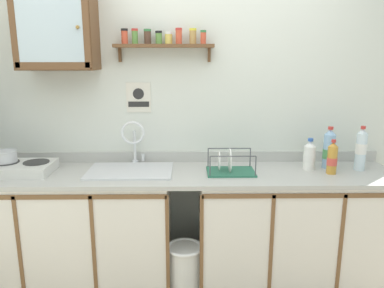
% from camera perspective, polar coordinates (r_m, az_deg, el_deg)
% --- Properties ---
extents(back_wall, '(3.69, 0.07, 2.66)m').
position_cam_1_polar(back_wall, '(2.83, -1.91, 5.76)').
color(back_wall, silver).
rests_on(back_wall, ground).
extents(lower_cabinet_run, '(1.48, 0.57, 0.88)m').
position_cam_1_polar(lower_cabinet_run, '(2.92, -18.18, -12.96)').
color(lower_cabinet_run, black).
rests_on(lower_cabinet_run, ground).
extents(lower_cabinet_run_right, '(1.40, 0.57, 0.88)m').
position_cam_1_polar(lower_cabinet_run_right, '(2.90, 15.30, -12.94)').
color(lower_cabinet_run_right, black).
rests_on(lower_cabinet_run_right, ground).
extents(countertop, '(3.05, 0.59, 0.03)m').
position_cam_1_polar(countertop, '(2.62, -1.97, -4.67)').
color(countertop, '#B2B2AD').
rests_on(countertop, lower_cabinet_run).
extents(backsplash, '(3.05, 0.02, 0.08)m').
position_cam_1_polar(backsplash, '(2.87, -1.87, -1.96)').
color(backsplash, '#B2B2AD').
rests_on(backsplash, countertop).
extents(sink, '(0.59, 0.44, 0.44)m').
position_cam_1_polar(sink, '(2.69, -9.38, -4.30)').
color(sink, silver).
rests_on(sink, countertop).
extents(hot_plate_stove, '(0.44, 0.31, 0.08)m').
position_cam_1_polar(hot_plate_stove, '(2.85, -24.87, -3.38)').
color(hot_plate_stove, silver).
rests_on(hot_plate_stove, countertop).
extents(saucepan, '(0.29, 0.17, 0.08)m').
position_cam_1_polar(saucepan, '(2.90, -26.82, -1.64)').
color(saucepan, silver).
rests_on(saucepan, hot_plate_stove).
extents(bottle_water_clear_0, '(0.08, 0.08, 0.32)m').
position_cam_1_polar(bottle_water_clear_0, '(2.89, 24.52, -0.75)').
color(bottle_water_clear_0, silver).
rests_on(bottle_water_clear_0, countertop).
extents(bottle_juice_amber_1, '(0.07, 0.07, 0.24)m').
position_cam_1_polar(bottle_juice_amber_1, '(2.74, 20.73, -2.11)').
color(bottle_juice_amber_1, gold).
rests_on(bottle_juice_amber_1, countertop).
extents(bottle_water_blue_2, '(0.08, 0.08, 0.31)m').
position_cam_1_polar(bottle_water_blue_2, '(2.87, 20.28, -0.82)').
color(bottle_water_blue_2, '#8CB7E0').
rests_on(bottle_water_blue_2, countertop).
extents(bottle_opaque_white_3, '(0.09, 0.09, 0.23)m').
position_cam_1_polar(bottle_opaque_white_3, '(2.80, 17.59, -1.71)').
color(bottle_opaque_white_3, white).
rests_on(bottle_opaque_white_3, countertop).
extents(dish_rack, '(0.33, 0.24, 0.17)m').
position_cam_1_polar(dish_rack, '(2.62, 5.77, -3.69)').
color(dish_rack, '#26664C').
rests_on(dish_rack, countertop).
extents(wall_cabinet, '(0.52, 0.29, 0.61)m').
position_cam_1_polar(wall_cabinet, '(2.80, -20.13, 16.91)').
color(wall_cabinet, brown).
extents(spice_shelf, '(0.71, 0.14, 0.23)m').
position_cam_1_polar(spice_shelf, '(2.72, -4.38, 15.29)').
color(spice_shelf, brown).
extents(warning_sign, '(0.18, 0.01, 0.22)m').
position_cam_1_polar(warning_sign, '(2.81, -8.21, 7.06)').
color(warning_sign, silver).
extents(trash_bin, '(0.25, 0.25, 0.44)m').
position_cam_1_polar(trash_bin, '(2.74, -1.11, -19.30)').
color(trash_bin, silver).
rests_on(trash_bin, ground).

